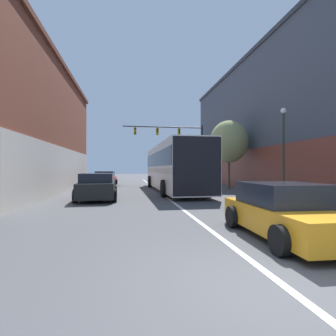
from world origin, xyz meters
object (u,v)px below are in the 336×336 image
object	(u,v)px
street_tree_near	(229,142)
parked_car_left_near	(97,187)
traffic_signal_gantry	(176,139)
bus	(173,166)
parked_car_left_mid	(105,179)
hatchback_foreground	(287,212)
street_lamp	(284,149)

from	to	relation	value
street_tree_near	parked_car_left_near	bearing A→B (deg)	-149.46
traffic_signal_gantry	bus	bearing A→B (deg)	-101.70
parked_car_left_mid	street_tree_near	size ratio (longest dim) A/B	0.73
bus	street_tree_near	bearing A→B (deg)	-80.21
parked_car_left_near	street_tree_near	size ratio (longest dim) A/B	0.76
bus	parked_car_left_mid	size ratio (longest dim) A/B	3.26
parked_car_left_near	parked_car_left_mid	world-z (taller)	parked_car_left_near
bus	traffic_signal_gantry	bearing A→B (deg)	-12.80
hatchback_foreground	street_lamp	bearing A→B (deg)	-30.67
hatchback_foreground	parked_car_left_mid	bearing A→B (deg)	17.44
traffic_signal_gantry	street_lamp	world-z (taller)	traffic_signal_gantry
hatchback_foreground	parked_car_left_near	bearing A→B (deg)	33.74
parked_car_left_mid	street_tree_near	xyz separation A→B (m)	(10.13, -6.63, 3.12)
bus	hatchback_foreground	xyz separation A→B (m)	(0.54, -13.12, -1.24)
traffic_signal_gantry	street_tree_near	world-z (taller)	traffic_signal_gantry
bus	traffic_signal_gantry	xyz separation A→B (m)	(2.14, 10.34, 3.13)
bus	street_lamp	world-z (taller)	street_lamp
bus	parked_car_left_mid	xyz separation A→B (m)	(-5.47, 7.52, -1.20)
hatchback_foreground	street_tree_near	distance (m)	14.95
street_lamp	hatchback_foreground	bearing A→B (deg)	-121.87
traffic_signal_gantry	street_lamp	size ratio (longest dim) A/B	1.89
traffic_signal_gantry	hatchback_foreground	bearing A→B (deg)	-93.90
hatchback_foreground	parked_car_left_near	world-z (taller)	parked_car_left_near
parked_car_left_mid	traffic_signal_gantry	size ratio (longest dim) A/B	0.44
bus	parked_car_left_near	xyz separation A→B (m)	(-4.83, -4.70, -1.17)
traffic_signal_gantry	parked_car_left_mid	bearing A→B (deg)	-159.72
bus	parked_car_left_near	size ratio (longest dim) A/B	3.13
parked_car_left_mid	street_lamp	distance (m)	17.31
hatchback_foreground	parked_car_left_mid	distance (m)	21.50
bus	parked_car_left_mid	world-z (taller)	bus
hatchback_foreground	parked_car_left_mid	xyz separation A→B (m)	(-6.01, 20.65, 0.04)
parked_car_left_mid	street_tree_near	distance (m)	12.50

